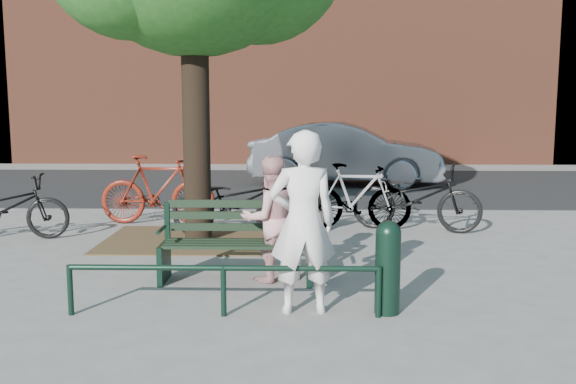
{
  "coord_description": "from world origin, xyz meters",
  "views": [
    {
      "loc": [
        0.77,
        -7.2,
        2.07
      ],
      "look_at": [
        0.57,
        1.0,
        0.91
      ],
      "focal_mm": 40.0,
      "sensor_mm": 36.0,
      "label": 1
    }
  ],
  "objects_px": {
    "bicycle_c": "(235,203)",
    "person_right": "(270,219)",
    "bollard": "(388,264)",
    "parked_car": "(346,154)",
    "park_bench": "(237,240)",
    "litter_bin": "(283,212)",
    "person_left": "(303,222)"
  },
  "relations": [
    {
      "from": "bicycle_c",
      "to": "person_right",
      "type": "bearing_deg",
      "value": -155.82
    },
    {
      "from": "bollard",
      "to": "bicycle_c",
      "type": "height_order",
      "value": "bicycle_c"
    },
    {
      "from": "parked_car",
      "to": "bicycle_c",
      "type": "bearing_deg",
      "value": 168.23
    },
    {
      "from": "person_right",
      "to": "parked_car",
      "type": "distance_m",
      "value": 8.77
    },
    {
      "from": "park_bench",
      "to": "bicycle_c",
      "type": "height_order",
      "value": "bicycle_c"
    },
    {
      "from": "person_right",
      "to": "parked_car",
      "type": "bearing_deg",
      "value": -124.27
    },
    {
      "from": "person_right",
      "to": "litter_bin",
      "type": "distance_m",
      "value": 1.91
    },
    {
      "from": "park_bench",
      "to": "person_right",
      "type": "height_order",
      "value": "person_right"
    },
    {
      "from": "person_left",
      "to": "bollard",
      "type": "xyz_separation_m",
      "value": [
        0.83,
        -0.02,
        -0.41
      ]
    },
    {
      "from": "person_left",
      "to": "person_right",
      "type": "relative_size",
      "value": 1.24
    },
    {
      "from": "person_left",
      "to": "litter_bin",
      "type": "relative_size",
      "value": 1.9
    },
    {
      "from": "person_left",
      "to": "bollard",
      "type": "relative_size",
      "value": 1.94
    },
    {
      "from": "bollard",
      "to": "parked_car",
      "type": "height_order",
      "value": "parked_car"
    },
    {
      "from": "person_right",
      "to": "bollard",
      "type": "height_order",
      "value": "person_right"
    },
    {
      "from": "park_bench",
      "to": "bollard",
      "type": "distance_m",
      "value": 1.97
    },
    {
      "from": "person_left",
      "to": "person_right",
      "type": "xyz_separation_m",
      "value": [
        -0.38,
        1.13,
        -0.18
      ]
    },
    {
      "from": "litter_bin",
      "to": "person_left",
      "type": "bearing_deg",
      "value": -84.5
    },
    {
      "from": "person_left",
      "to": "parked_car",
      "type": "height_order",
      "value": "person_left"
    },
    {
      "from": "litter_bin",
      "to": "bicycle_c",
      "type": "distance_m",
      "value": 0.91
    },
    {
      "from": "park_bench",
      "to": "parked_car",
      "type": "distance_m",
      "value": 8.85
    },
    {
      "from": "park_bench",
      "to": "person_left",
      "type": "distance_m",
      "value": 1.43
    },
    {
      "from": "person_right",
      "to": "park_bench",
      "type": "bearing_deg",
      "value": -24.26
    },
    {
      "from": "person_right",
      "to": "bollard",
      "type": "xyz_separation_m",
      "value": [
        1.21,
        -1.16,
        -0.23
      ]
    },
    {
      "from": "park_bench",
      "to": "litter_bin",
      "type": "xyz_separation_m",
      "value": [
        0.48,
        1.9,
        0.0
      ]
    },
    {
      "from": "person_left",
      "to": "bollard",
      "type": "bearing_deg",
      "value": 171.54
    },
    {
      "from": "litter_bin",
      "to": "bicycle_c",
      "type": "xyz_separation_m",
      "value": [
        -0.75,
        0.51,
        0.05
      ]
    },
    {
      "from": "person_left",
      "to": "person_right",
      "type": "height_order",
      "value": "person_left"
    },
    {
      "from": "park_bench",
      "to": "bollard",
      "type": "relative_size",
      "value": 1.87
    },
    {
      "from": "litter_bin",
      "to": "bicycle_c",
      "type": "relative_size",
      "value": 0.47
    },
    {
      "from": "bollard",
      "to": "litter_bin",
      "type": "xyz_separation_m",
      "value": [
        -1.12,
        3.05,
        -0.02
      ]
    },
    {
      "from": "park_bench",
      "to": "litter_bin",
      "type": "height_order",
      "value": "park_bench"
    },
    {
      "from": "bicycle_c",
      "to": "person_left",
      "type": "bearing_deg",
      "value": -154.89
    }
  ]
}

